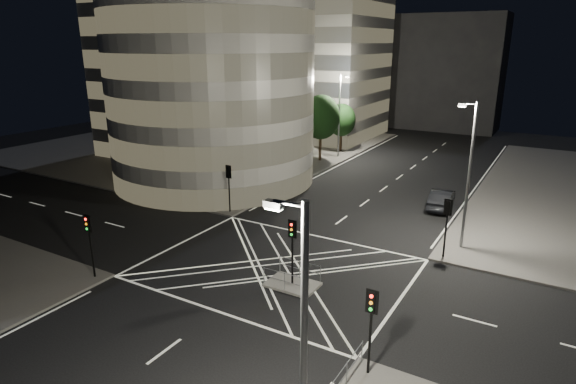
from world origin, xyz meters
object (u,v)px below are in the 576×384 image
Objects in this scene: traffic_signal_nr at (371,316)px; street_lamp_right_far at (469,172)px; street_lamp_right_near at (302,363)px; traffic_signal_fr at (447,217)px; sedan at (442,199)px; traffic_signal_fl at (229,180)px; street_lamp_left_far at (340,113)px; central_island at (292,284)px; traffic_signal_island at (292,240)px; street_lamp_left_near at (257,137)px; traffic_signal_nl at (89,234)px.

traffic_signal_nr is 0.40× the size of street_lamp_right_far.
street_lamp_right_far is 1.00× the size of street_lamp_right_near.
traffic_signal_fr is 0.78× the size of sedan.
traffic_signal_fl is 23.36m from street_lamp_left_far.
traffic_signal_nr reaches higher than central_island.
traffic_signal_island is (-6.80, -8.30, 0.00)m from traffic_signal_fr.
traffic_signal_nr is at bearing -37.69° from traffic_signal_fl.
sedan is at bearing 104.16° from traffic_signal_fr.
traffic_signal_fl is 27.79m from street_lamp_right_near.
sedan is at bearing 96.19° from traffic_signal_nr.
traffic_signal_island is 17.89m from street_lamp_left_near.
sedan is (-2.59, 10.26, -2.07)m from traffic_signal_fr.
street_lamp_left_near is at bearing 125.97° from street_lamp_right_near.
street_lamp_left_near is (-18.24, 5.20, 2.63)m from traffic_signal_fr.
central_island is 2.84m from traffic_signal_island.
traffic_signal_fl is 18.55m from street_lamp_right_far.
central_island is at bearing 120.75° from street_lamp_right_near.
traffic_signal_nl reaches higher than central_island.
traffic_signal_fr is 19.14m from street_lamp_left_near.
street_lamp_left_far reaches higher than traffic_signal_fl.
traffic_signal_fr reaches higher than sedan.
traffic_signal_fl reaches higher than sedan.
street_lamp_right_near reaches higher than traffic_signal_island.
street_lamp_right_far is at bearing 6.88° from traffic_signal_fl.
traffic_signal_fl is 0.40× the size of street_lamp_right_far.
street_lamp_left_near reaches higher than traffic_signal_island.
sedan is (-2.59, 23.86, -2.07)m from traffic_signal_nr.
traffic_signal_island is 19.14m from sedan.
central_island is 33.95m from street_lamp_left_far.
street_lamp_right_near is at bearing -59.25° from central_island.
traffic_signal_fl is 13.60m from traffic_signal_nl.
traffic_signal_nl is 24.27m from street_lamp_right_far.
traffic_signal_fr is at bearing 37.69° from traffic_signal_nl.
traffic_signal_nr is 0.40× the size of street_lamp_right_near.
street_lamp_left_far is at bearing 109.95° from central_island.
traffic_signal_fl is at bearing -173.12° from street_lamp_right_far.
street_lamp_left_near is at bearing 164.08° from traffic_signal_fr.
street_lamp_right_far reaches higher than sedan.
central_island is at bearing -37.54° from traffic_signal_fl.
central_island is 0.30× the size of street_lamp_right_near.
central_island is 12.36m from traffic_signal_nl.
street_lamp_left_far is (-0.64, 23.20, 2.63)m from traffic_signal_fl.
street_lamp_right_far is at bearing -9.03° from street_lamp_left_near.
traffic_signal_nl and traffic_signal_nr have the same top height.
street_lamp_left_far reaches higher than traffic_signal_nr.
central_island is at bearing 71.44° from sedan.
street_lamp_left_far reaches higher than sedan.
street_lamp_right_far reaches higher than traffic_signal_nr.
central_island is 0.75× the size of traffic_signal_fl.
traffic_signal_island is at bearing 26.14° from traffic_signal_nl.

